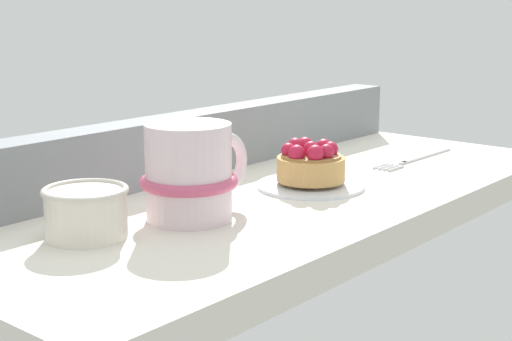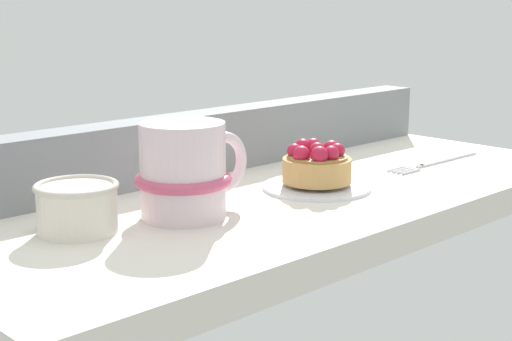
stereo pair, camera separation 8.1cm
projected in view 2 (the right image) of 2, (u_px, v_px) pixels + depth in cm
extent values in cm
cube|color=silver|center=(288.00, 206.00, 86.75)|extent=(80.39, 32.72, 3.30)
cube|color=gray|center=(206.00, 142.00, 95.44)|extent=(78.78, 4.62, 7.42)
cylinder|color=silver|center=(317.00, 185.00, 87.44)|extent=(12.26, 12.26, 0.82)
cylinder|color=silver|center=(317.00, 187.00, 87.48)|extent=(6.74, 6.74, 0.41)
cylinder|color=tan|center=(317.00, 170.00, 87.05)|extent=(7.75, 7.75, 2.69)
cylinder|color=#A37942|center=(317.00, 157.00, 86.72)|extent=(6.82, 6.82, 0.30)
sphere|color=#B71938|center=(317.00, 150.00, 86.55)|extent=(1.80, 1.80, 1.80)
sphere|color=#B71938|center=(332.00, 149.00, 88.13)|extent=(1.94, 1.94, 1.94)
sphere|color=#B71938|center=(313.00, 146.00, 88.89)|extent=(1.93, 1.93, 1.93)
sphere|color=#B71938|center=(303.00, 147.00, 88.51)|extent=(1.87, 1.87, 1.87)
sphere|color=#B71938|center=(295.00, 151.00, 86.93)|extent=(1.69, 1.69, 1.69)
sphere|color=#B71938|center=(301.00, 154.00, 85.13)|extent=(1.93, 1.93, 1.93)
sphere|color=#B71938|center=(319.00, 155.00, 84.21)|extent=(1.92, 1.92, 1.92)
sphere|color=#B71938|center=(331.00, 153.00, 84.86)|extent=(1.69, 1.69, 1.69)
sphere|color=#B71938|center=(337.00, 151.00, 86.68)|extent=(1.72, 1.72, 1.72)
cylinder|color=silver|center=(185.00, 171.00, 75.00)|extent=(8.35, 8.35, 9.43)
torus|color=#C64C70|center=(186.00, 180.00, 75.20)|extent=(9.52, 9.52, 1.13)
torus|color=silver|center=(225.00, 163.00, 78.45)|extent=(6.43, 1.15, 6.43)
cube|color=silver|center=(448.00, 158.00, 102.48)|extent=(12.41, 0.92, 0.60)
cube|color=silver|center=(420.00, 165.00, 98.35)|extent=(1.21, 0.58, 0.60)
cube|color=silver|center=(397.00, 168.00, 96.81)|extent=(3.50, 0.30, 0.60)
cube|color=silver|center=(401.00, 169.00, 96.29)|extent=(3.50, 0.30, 0.60)
cube|color=silver|center=(406.00, 170.00, 95.77)|extent=(3.50, 0.30, 0.60)
cube|color=silver|center=(411.00, 171.00, 95.24)|extent=(3.50, 0.30, 0.60)
cylinder|color=silver|center=(77.00, 209.00, 71.02)|extent=(7.33, 7.33, 4.34)
torus|color=beige|center=(76.00, 186.00, 70.54)|extent=(7.78, 7.78, 0.60)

